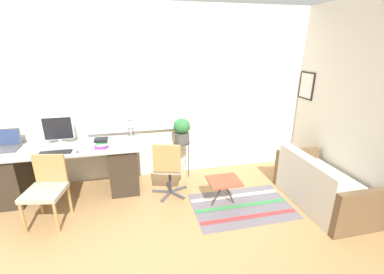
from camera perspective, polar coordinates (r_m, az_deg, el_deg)
The scene contains 17 objects.
ground_plane at distance 3.95m, azimuth -16.46°, elevation -13.33°, with size 14.00×14.00×0.00m, color tan.
wall_back_with_window at distance 4.15m, azimuth -17.49°, elevation 8.35°, with size 9.00×0.12×2.70m.
wall_right_with_picture at distance 4.47m, azimuth 28.05°, elevation 7.72°, with size 0.08×9.00×2.70m.
desk at distance 4.16m, azimuth -25.54°, elevation -6.55°, with size 2.02×0.66×0.75m.
laptop at distance 4.37m, azimuth -35.71°, elevation -1.43°, with size 0.28×0.29×0.26m.
monitor at distance 4.15m, azimuth -27.58°, elevation 1.38°, with size 0.41×0.16×0.41m.
keyboard at distance 3.88m, azimuth -28.09°, elevation -3.05°, with size 0.41×0.12×0.02m.
mouse at distance 3.78m, azimuth -24.09°, elevation -2.82°, with size 0.04×0.07×0.04m.
desk_lamp at distance 3.89m, azimuth -13.60°, elevation 3.40°, with size 0.13×0.13×0.39m.
book_stack at distance 3.80m, azimuth -19.46°, elevation -1.28°, with size 0.19×0.19×0.13m.
desk_chair_wooden at distance 3.66m, azimuth -29.65°, elevation -9.76°, with size 0.51×0.51×0.83m.
office_chair_swivel at distance 3.71m, azimuth -5.16°, elevation -6.66°, with size 0.54×0.55×0.86m.
couch_loveseat at distance 4.01m, azimuth 26.69°, elevation -9.97°, with size 0.71×1.35×0.71m.
plant_stand at distance 4.16m, azimuth -2.21°, elevation -2.17°, with size 0.25×0.25×0.64m.
potted_plant at distance 4.06m, azimuth -2.27°, elevation 1.58°, with size 0.26×0.26×0.39m.
floor_rug_striped at distance 3.75m, azimuth 11.00°, elevation -14.78°, with size 1.35×0.88×0.01m.
folding_stool at distance 3.56m, azimuth 7.09°, elevation -9.95°, with size 0.44×0.37×0.39m.
Camera 1 is at (0.37, -3.33, 2.10)m, focal length 24.00 mm.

